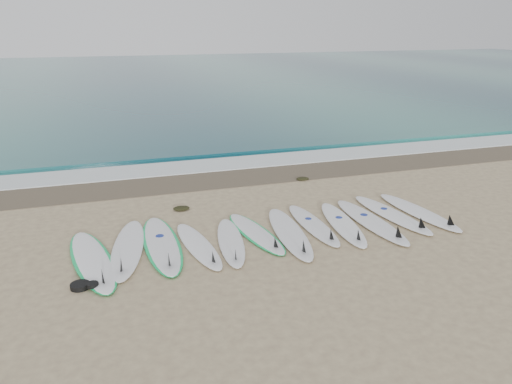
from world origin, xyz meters
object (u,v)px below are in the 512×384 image
object	(u,v)px
surfboard_0	(93,260)
surfboard_6	(290,233)
leash_coil	(83,286)
surfboard_11	(420,212)

from	to	relation	value
surfboard_0	surfboard_6	distance (m)	3.89
surfboard_0	surfboard_6	xyz separation A→B (m)	(3.89, 0.03, 0.01)
surfboard_6	leash_coil	bearing A→B (deg)	-160.65
surfboard_0	surfboard_6	size ratio (longest dim) A/B	1.02
surfboard_6	surfboard_11	bearing A→B (deg)	10.15
surfboard_0	leash_coil	world-z (taller)	surfboard_0
surfboard_0	surfboard_6	world-z (taller)	same
surfboard_0	surfboard_11	world-z (taller)	surfboard_0
surfboard_11	leash_coil	size ratio (longest dim) A/B	5.91
surfboard_6	leash_coil	world-z (taller)	surfboard_6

